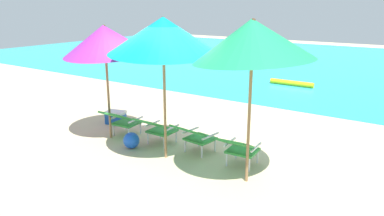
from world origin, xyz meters
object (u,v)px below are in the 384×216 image
object	(u,v)px
swim_buoy	(292,83)
lounge_chair_near_right	(195,135)
beach_umbrella_left	(105,40)
beach_ball	(131,140)
beach_umbrella_right	(253,40)
cooler_box	(116,117)
lounge_chair_far_right	(239,147)
beach_umbrella_center	(163,35)
lounge_chair_far_left	(121,120)
lounge_chair_near_left	(157,128)

from	to	relation	value
swim_buoy	lounge_chair_near_right	size ratio (longest dim) A/B	1.72
lounge_chair_near_right	beach_umbrella_left	world-z (taller)	beach_umbrella_left
beach_ball	beach_umbrella_left	bearing A→B (deg)	166.48
beach_umbrella_right	cooler_box	bearing A→B (deg)	166.59
lounge_chair_far_right	beach_umbrella_center	size ratio (longest dim) A/B	0.32
lounge_chair_far_left	beach_umbrella_right	distance (m)	3.82
lounge_chair_far_left	beach_umbrella_left	size ratio (longest dim) A/B	0.36
lounge_chair_far_right	beach_umbrella_center	xyz separation A→B (m)	(-1.40, -0.36, 1.94)
swim_buoy	beach_umbrella_center	distance (m)	8.04
lounge_chair_near_left	cooler_box	bearing A→B (deg)	162.22
swim_buoy	beach_umbrella_right	xyz separation A→B (m)	(1.96, -7.74, 2.26)
swim_buoy	cooler_box	distance (m)	7.09
lounge_chair_near_left	beach_ball	size ratio (longest dim) A/B	2.62
lounge_chair_near_left	beach_ball	xyz separation A→B (m)	(-0.36, -0.40, -0.24)
beach_umbrella_right	lounge_chair_near_left	bearing A→B (deg)	170.20
lounge_chair_far_right	beach_umbrella_left	distance (m)	3.56
beach_ball	cooler_box	bearing A→B (deg)	146.03
lounge_chair_near_left	lounge_chair_far_right	distance (m)	1.92
lounge_chair_near_right	beach_umbrella_center	distance (m)	2.03
lounge_chair_far_left	beach_umbrella_center	size ratio (longest dim) A/B	0.32
swim_buoy	lounge_chair_near_left	size ratio (longest dim) A/B	1.82
lounge_chair_near_right	lounge_chair_near_left	bearing A→B (deg)	-175.89
beach_umbrella_center	beach_umbrella_right	xyz separation A→B (m)	(1.74, -0.02, 0.01)
beach_ball	cooler_box	size ratio (longest dim) A/B	0.62
lounge_chair_near_left	lounge_chair_far_right	bearing A→B (deg)	-0.40
swim_buoy	beach_umbrella_center	world-z (taller)	beach_umbrella_center
lounge_chair_far_left	lounge_chair_far_right	size ratio (longest dim) A/B	1.00
swim_buoy	cooler_box	world-z (taller)	cooler_box
lounge_chair_far_right	beach_ball	xyz separation A→B (m)	(-2.28, -0.38, -0.24)
beach_umbrella_left	beach_umbrella_right	world-z (taller)	beach_umbrella_right
lounge_chair_far_left	cooler_box	world-z (taller)	lounge_chair_far_left
lounge_chair_far_left	beach_ball	bearing A→B (deg)	-30.41
lounge_chair_near_left	lounge_chair_far_right	xyz separation A→B (m)	(1.92, -0.01, 0.00)
lounge_chair_near_left	beach_umbrella_left	world-z (taller)	beach_umbrella_left
swim_buoy	cooler_box	xyz separation A→B (m)	(-2.12, -6.77, 0.06)
lounge_chair_far_right	beach_umbrella_right	xyz separation A→B (m)	(0.35, -0.38, 1.95)
lounge_chair_far_left	lounge_chair_far_right	distance (m)	2.91
swim_buoy	beach_ball	world-z (taller)	beach_ball
lounge_chair_near_right	cooler_box	size ratio (longest dim) A/B	1.73
beach_ball	beach_umbrella_center	bearing A→B (deg)	1.73
lounge_chair_near_left	cooler_box	distance (m)	1.92
lounge_chair_near_left	lounge_chair_near_right	bearing A→B (deg)	4.11
beach_umbrella_left	lounge_chair_far_right	bearing A→B (deg)	3.52
lounge_chair_near_left	lounge_chair_far_right	world-z (taller)	same
beach_umbrella_center	beach_umbrella_right	world-z (taller)	beach_umbrella_right
lounge_chair_far_right	cooler_box	size ratio (longest dim) A/B	1.68
lounge_chair_near_right	cooler_box	world-z (taller)	lounge_chair_near_right
lounge_chair_far_left	beach_umbrella_right	bearing A→B (deg)	-6.41
lounge_chair_far_left	beach_umbrella_right	size ratio (longest dim) A/B	0.33
beach_umbrella_right	beach_ball	world-z (taller)	beach_umbrella_right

